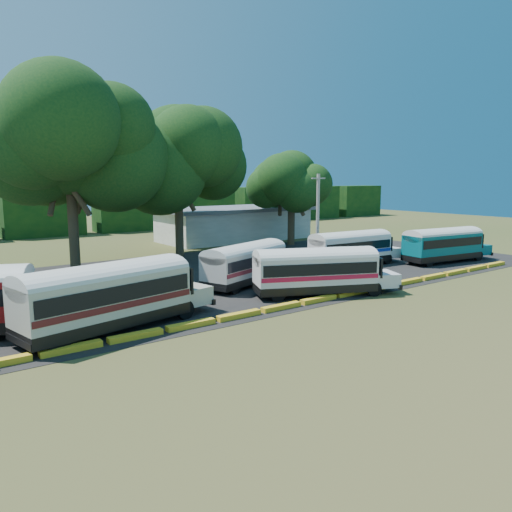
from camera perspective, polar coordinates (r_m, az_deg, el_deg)
ground at (r=27.64m, az=1.80°, el=-7.04°), size 160.00×160.00×0.00m
asphalt_strip at (r=37.95m, az=-8.35°, el=-2.70°), size 64.00×24.00×0.02m
curb at (r=28.36m, az=0.54°, el=-6.31°), size 53.70×0.45×0.30m
terminal_building at (r=61.67m, az=-2.45°, el=3.76°), size 19.00×9.00×4.00m
treeline_backdrop at (r=70.89m, az=-23.18°, el=4.50°), size 130.00×4.00×6.00m
bus_cream_west at (r=25.83m, az=-16.39°, el=-4.05°), size 10.87×4.63×3.48m
bus_cream_east at (r=35.50m, az=-1.07°, el=-0.62°), size 9.41×5.26×3.02m
bus_white_red at (r=32.52m, az=7.11°, el=-1.45°), size 9.70×6.01×3.15m
bus_white_blue at (r=43.92m, az=10.91°, el=1.09°), size 9.43×2.96×3.05m
bus_teal at (r=48.10m, az=20.72°, el=1.43°), size 9.77×3.59×3.14m
tree_west at (r=42.15m, az=-20.65°, el=12.29°), size 11.62×11.62×14.78m
tree_center at (r=48.27m, az=-8.97°, el=11.81°), size 11.33×11.33×14.30m
tree_east at (r=56.76m, az=4.11°, el=9.06°), size 7.74×7.74×10.65m
utility_pole at (r=45.36m, az=7.06°, el=4.43°), size 1.60×0.30×7.95m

